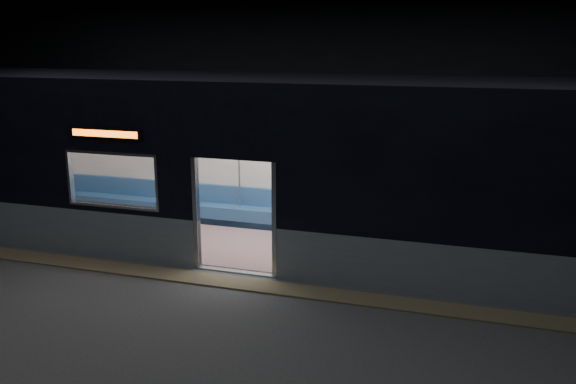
% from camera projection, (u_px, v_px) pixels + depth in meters
% --- Properties ---
extents(station_floor, '(24.00, 14.00, 0.01)m').
position_uv_depth(station_floor, '(212.00, 295.00, 9.89)').
color(station_floor, '#47494C').
rests_on(station_floor, ground).
extents(station_envelope, '(24.00, 14.00, 5.00)m').
position_uv_depth(station_envelope, '(204.00, 65.00, 8.99)').
color(station_envelope, black).
rests_on(station_envelope, station_floor).
extents(tactile_strip, '(22.80, 0.50, 0.03)m').
position_uv_depth(tactile_strip, '(225.00, 282.00, 10.39)').
color(tactile_strip, '#8C7F59').
rests_on(tactile_strip, station_floor).
extents(metro_car, '(18.00, 3.04, 3.35)m').
position_uv_depth(metro_car, '(263.00, 155.00, 11.79)').
color(metro_car, '#939FAF').
rests_on(metro_car, station_floor).
extents(passenger, '(0.38, 0.63, 1.28)m').
position_uv_depth(passenger, '(469.00, 212.00, 11.85)').
color(passenger, black).
rests_on(passenger, metro_car).
extents(handbag, '(0.29, 0.27, 0.13)m').
position_uv_depth(handbag, '(467.00, 220.00, 11.70)').
color(handbag, black).
rests_on(handbag, passenger).
extents(transit_map, '(0.90, 0.03, 0.58)m').
position_uv_depth(transit_map, '(415.00, 171.00, 12.29)').
color(transit_map, white).
rests_on(transit_map, metro_car).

